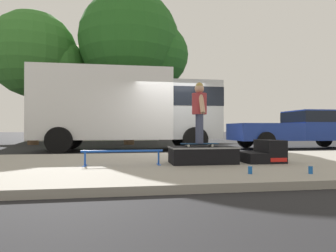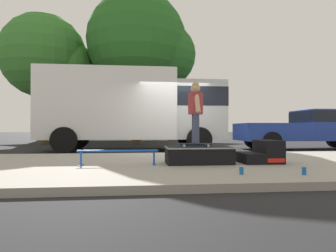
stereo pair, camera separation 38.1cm
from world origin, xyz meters
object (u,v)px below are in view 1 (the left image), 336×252
object	(u,v)px
kicker_ramp	(264,153)
skateboard	(199,144)
skater_kid	(199,107)
box_truck	(129,107)
street_tree_main	(135,45)
soda_can_b	(311,170)
street_tree_neighbour	(39,57)
grind_rail	(123,154)
pickup_truck_blue	(302,127)
skate_box	(202,154)
soda_can	(250,170)

from	to	relation	value
kicker_ramp	skateboard	xyz separation A→B (m)	(-1.43, 0.02, 0.21)
skater_kid	box_truck	size ratio (longest dim) A/B	0.18
skateboard	box_truck	size ratio (longest dim) A/B	0.11
kicker_ramp	street_tree_main	world-z (taller)	street_tree_main
soda_can_b	street_tree_neighbour	xyz separation A→B (m)	(-7.36, 12.00, 4.46)
box_truck	street_tree_main	size ratio (longest dim) A/B	0.84
soda_can_b	box_truck	xyz separation A→B (m)	(-2.69, 7.11, 1.52)
grind_rail	soda_can_b	distance (m)	3.33
skater_kid	pickup_truck_blue	xyz separation A→B (m)	(5.98, 5.48, -0.38)
skate_box	street_tree_main	xyz separation A→B (m)	(-0.99, 9.84, 5.06)
skateboard	skater_kid	bearing A→B (deg)	0.00
street_tree_neighbour	kicker_ramp	bearing A→B (deg)	-54.47
soda_can_b	box_truck	size ratio (longest dim) A/B	0.02
grind_rail	skateboard	xyz separation A→B (m)	(1.58, 0.09, 0.17)
skate_box	box_truck	size ratio (longest dim) A/B	0.20
street_tree_main	street_tree_neighbour	distance (m)	5.14
skate_box	kicker_ramp	world-z (taller)	kicker_ramp
soda_can	soda_can_b	world-z (taller)	same
kicker_ramp	skateboard	distance (m)	1.44
skateboard	soda_can	size ratio (longest dim) A/B	6.23
skate_box	skater_kid	bearing A→B (deg)	159.77
kicker_ramp	skater_kid	size ratio (longest dim) A/B	0.64
kicker_ramp	soda_can_b	size ratio (longest dim) A/B	6.42
skateboard	street_tree_neighbour	size ratio (longest dim) A/B	0.11
skateboard	street_tree_main	world-z (taller)	street_tree_main
street_tree_neighbour	grind_rail	bearing A→B (deg)	-67.12
skater_kid	pickup_truck_blue	world-z (taller)	skater_kid
street_tree_main	kicker_ramp	bearing A→B (deg)	-76.54
kicker_ramp	street_tree_neighbour	world-z (taller)	street_tree_neighbour
soda_can_b	soda_can	bearing A→B (deg)	171.37
pickup_truck_blue	skater_kid	bearing A→B (deg)	-137.49
skate_box	street_tree_neighbour	distance (m)	12.78
skater_kid	soda_can	distance (m)	1.90
pickup_truck_blue	street_tree_neighbour	distance (m)	13.46
skateboard	skater_kid	distance (m)	0.76
skate_box	skateboard	bearing A→B (deg)	159.77
box_truck	street_tree_neighbour	distance (m)	7.37
kicker_ramp	grind_rail	size ratio (longest dim) A/B	0.51
skater_kid	street_tree_neighbour	bearing A→B (deg)	120.02
street_tree_neighbour	pickup_truck_blue	bearing A→B (deg)	-22.19
box_truck	skater_kid	bearing A→B (deg)	-76.48
skater_kid	skate_box	bearing A→B (deg)	-20.23
soda_can_b	street_tree_main	bearing A→B (deg)	101.37
grind_rail	soda_can_b	bearing A→B (deg)	-27.58
skater_kid	street_tree_neighbour	size ratio (longest dim) A/B	0.18
grind_rail	skater_kid	world-z (taller)	skater_kid
kicker_ramp	street_tree_neighbour	xyz separation A→B (m)	(-7.42, 10.39, 4.33)
kicker_ramp	skateboard	world-z (taller)	kicker_ramp
street_tree_main	skateboard	bearing A→B (deg)	-84.60
street_tree_main	soda_can	bearing A→B (deg)	-83.17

